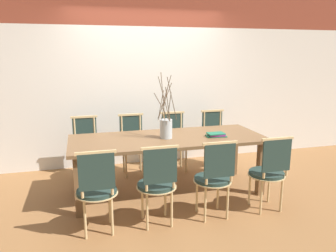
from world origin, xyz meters
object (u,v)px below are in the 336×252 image
chair_near_center (214,176)px  book_stack (216,135)px  dining_table (168,144)px  chair_far_center (175,139)px  vase_centerpiece (166,127)px

chair_near_center → book_stack: bearing=65.7°
chair_near_center → dining_table: bearing=110.9°
dining_table → chair_far_center: (0.33, 0.80, -0.16)m
chair_far_center → chair_near_center: bearing=89.3°
dining_table → chair_near_center: size_ratio=2.73×
chair_far_center → book_stack: (0.29, -0.92, 0.28)m
book_stack → vase_centerpiece: bearing=171.5°
chair_near_center → vase_centerpiece: size_ratio=1.10×
dining_table → vase_centerpiece: 0.23m
chair_near_center → book_stack: 0.80m
chair_near_center → book_stack: size_ratio=3.29×
dining_table → chair_far_center: chair_far_center is taller
vase_centerpiece → chair_far_center: bearing=66.6°
chair_far_center → vase_centerpiece: vase_centerpiece is taller
chair_near_center → vase_centerpiece: bearing=113.4°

